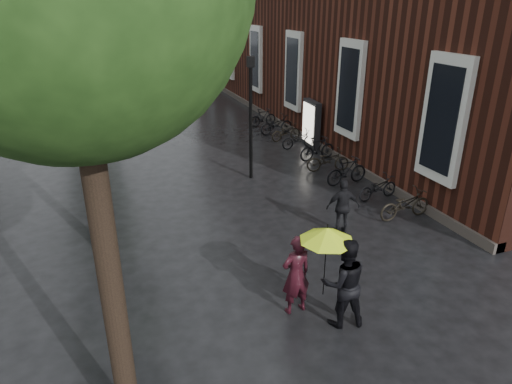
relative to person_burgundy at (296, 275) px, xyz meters
name	(u,v)px	position (x,y,z in m)	size (l,w,h in m)	color
brick_building	(348,2)	(10.87, 16.72, 5.10)	(10.20, 33.20, 12.00)	#38160F
person_burgundy	(296,275)	(0.00, 0.00, 0.00)	(0.65, 0.43, 1.79)	black
person_black	(344,283)	(0.72, -0.68, 0.06)	(0.93, 0.73, 1.92)	black
lime_umbrella	(327,234)	(0.45, -0.37, 1.04)	(1.09, 1.09, 1.61)	black
pedestrian_walking	(343,207)	(2.76, 2.77, -0.10)	(0.93, 0.39, 1.59)	black
parked_bicycles	(316,150)	(4.99, 8.60, -0.44)	(2.02, 12.30, 1.00)	black
ad_lightbox	(311,124)	(5.66, 10.42, 0.14)	(0.31, 1.37, 2.07)	black
lamp_post	(251,107)	(1.83, 7.72, 1.75)	(0.22, 0.22, 4.37)	black
cycle_sign	(113,106)	(-2.40, 14.53, 0.73)	(0.13, 0.45, 2.46)	#262628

